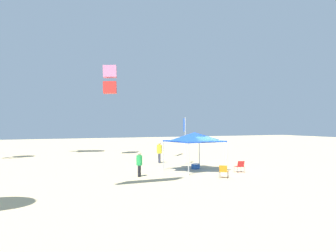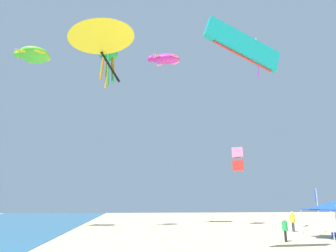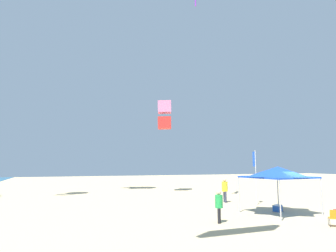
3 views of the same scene
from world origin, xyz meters
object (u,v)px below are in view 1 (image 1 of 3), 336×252
folding_chair_right_of_tent (224,171)px  cooler_box (196,166)px  kite_box_pink (110,80)px  folding_chair_near_cooler (240,166)px  banner_flag (185,136)px  person_near_umbrella (159,150)px  person_far_stroller (139,162)px  canopy_tent (194,137)px

folding_chair_right_of_tent → cooler_box: bearing=-57.8°
folding_chair_right_of_tent → kite_box_pink: bearing=-43.8°
folding_chair_right_of_tent → folding_chair_near_cooler: size_ratio=1.00×
folding_chair_near_cooler → cooler_box: 3.57m
banner_flag → kite_box_pink: kite_box_pink is taller
folding_chair_right_of_tent → person_near_umbrella: (9.75, 0.18, 0.61)m
person_near_umbrella → kite_box_pink: 11.51m
person_far_stroller → folding_chair_right_of_tent: bearing=92.9°
folding_chair_right_of_tent → banner_flag: size_ratio=0.21×
canopy_tent → folding_chair_near_cooler: bearing=-131.3°
folding_chair_near_cooler → person_far_stroller: 7.21m
canopy_tent → folding_chair_right_of_tent: bearing=179.0°
canopy_tent → folding_chair_right_of_tent: (-3.93, 0.07, -1.96)m
folding_chair_near_cooler → person_near_umbrella: person_near_umbrella is taller
person_far_stroller → kite_box_pink: (15.98, -2.61, 7.09)m
canopy_tent → banner_flag: bearing=-18.0°
folding_chair_near_cooler → person_near_umbrella: 8.44m
folding_chair_near_cooler → person_far_stroller: person_far_stroller is taller
person_near_umbrella → person_far_stroller: person_near_umbrella is taller
folding_chair_near_cooler → kite_box_pink: 19.11m
folding_chair_right_of_tent → banner_flag: (7.98, -1.38, 1.89)m
folding_chair_near_cooler → person_far_stroller: bearing=2.9°
canopy_tent → person_near_umbrella: canopy_tent is taller
folding_chair_right_of_tent → kite_box_pink: (18.73, 2.00, 7.57)m
folding_chair_near_cooler → cooler_box: folding_chair_near_cooler is taller
folding_chair_near_cooler → cooler_box: (3.04, 1.85, -0.27)m
folding_chair_right_of_tent → person_near_umbrella: bearing=-48.9°
person_near_umbrella → person_far_stroller: size_ratio=1.14×
folding_chair_right_of_tent → folding_chair_near_cooler: (1.78, -2.51, 0.00)m
cooler_box → person_near_umbrella: person_near_umbrella is taller
cooler_box → person_near_umbrella: 5.08m
canopy_tent → person_far_stroller: 5.05m
banner_flag → canopy_tent: bearing=162.0°
person_far_stroller → kite_box_pink: size_ratio=0.55×
kite_box_pink → cooler_box: bearing=-150.2°
cooler_box → person_far_stroller: person_far_stroller is taller
canopy_tent → folding_chair_near_cooler: canopy_tent is taller
person_near_umbrella → person_far_stroller: (-7.00, 4.43, -0.13)m
canopy_tent → person_far_stroller: size_ratio=2.34×
banner_flag → folding_chair_right_of_tent: bearing=170.2°
canopy_tent → banner_flag: (4.05, -1.31, -0.07)m
canopy_tent → folding_chair_right_of_tent: size_ratio=4.63×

